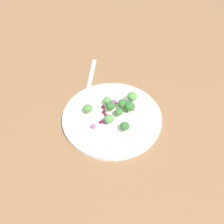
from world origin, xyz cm
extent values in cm
cube|color=brown|center=(0.00, 0.00, -1.00)|extent=(180.00, 180.00, 2.00)
cylinder|color=white|center=(-0.99, -1.26, 0.60)|extent=(26.57, 26.57, 1.20)
torus|color=white|center=(-0.99, -1.26, 1.20)|extent=(25.45, 25.45, 1.00)
cylinder|color=white|center=(-0.99, -1.26, 1.30)|extent=(15.41, 15.41, 0.20)
cylinder|color=#9EC684|center=(5.33, -2.75, 1.92)|extent=(0.94, 0.94, 0.94)
ellipsoid|color=#477A38|center=(5.33, -2.75, 3.05)|extent=(2.51, 2.51, 1.88)
cylinder|color=#8EB77A|center=(-0.48, -5.38, 1.97)|extent=(0.86, 0.86, 0.86)
ellipsoid|color=#4C843D|center=(-0.48, -5.38, 3.00)|extent=(2.29, 2.29, 1.71)
cylinder|color=#ADD18E|center=(0.41, 1.66, 2.35)|extent=(0.92, 0.92, 0.92)
ellipsoid|color=#4C843D|center=(0.41, 1.66, 3.46)|extent=(2.46, 2.46, 1.85)
cylinder|color=#8EB77A|center=(-0.75, -2.85, 2.30)|extent=(0.92, 0.92, 0.92)
ellipsoid|color=#2D6028|center=(-0.75, -2.85, 3.41)|extent=(2.46, 2.46, 1.84)
cylinder|color=#8EB77A|center=(-2.76, -0.88, 2.11)|extent=(0.81, 0.81, 0.81)
ellipsoid|color=#386B2D|center=(-2.76, -0.88, 3.08)|extent=(2.16, 2.16, 1.62)
cylinder|color=#8EB77A|center=(-4.06, -3.62, 2.00)|extent=(1.03, 1.03, 1.03)
ellipsoid|color=#2D6028|center=(-4.06, -3.62, 3.23)|extent=(2.75, 2.75, 2.06)
cylinder|color=#9EC684|center=(-5.77, -2.14, 2.32)|extent=(1.03, 1.03, 1.03)
ellipsoid|color=#2D6028|center=(-5.77, -2.14, 3.55)|extent=(2.74, 2.74, 2.05)
cylinder|color=#8EB77A|center=(-6.92, -5.85, 2.35)|extent=(1.07, 1.07, 1.07)
ellipsoid|color=#4C843D|center=(-6.92, -5.85, 3.64)|extent=(2.85, 2.85, 2.14)
cylinder|color=#9EC684|center=(-3.75, 4.08, 2.07)|extent=(0.91, 0.91, 0.91)
ellipsoid|color=#2D6028|center=(-3.75, 4.08, 3.17)|extent=(2.43, 2.43, 1.82)
sphere|color=maroon|center=(2.11, 1.34, 2.01)|extent=(0.93, 0.93, 0.93)
sphere|color=#4C0A14|center=(1.12, -2.01, 2.17)|extent=(0.98, 0.98, 0.98)
sphere|color=maroon|center=(0.72, -1.05, 2.05)|extent=(0.76, 0.76, 0.76)
sphere|color=#4C0A14|center=(1.23, -3.77, 2.24)|extent=(0.92, 0.92, 0.92)
cube|color=#843D75|center=(-1.87, -5.80, 1.82)|extent=(1.70, 1.78, 0.47)
cube|color=#934C84|center=(1.21, 1.00, 1.66)|extent=(1.12, 1.34, 0.52)
cube|color=#934C84|center=(4.18, 2.49, 1.81)|extent=(1.48, 1.51, 0.57)
cube|color=#934C84|center=(-6.50, -2.79, 1.68)|extent=(1.29, 1.14, 0.53)
cube|color=silver|center=(4.14, -20.60, 0.25)|extent=(3.55, 15.00, 0.50)
cube|color=silver|center=(5.61, -11.42, 0.25)|extent=(2.94, 3.93, 0.50)
camera|label=1|loc=(2.39, 42.80, 51.31)|focal=40.09mm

